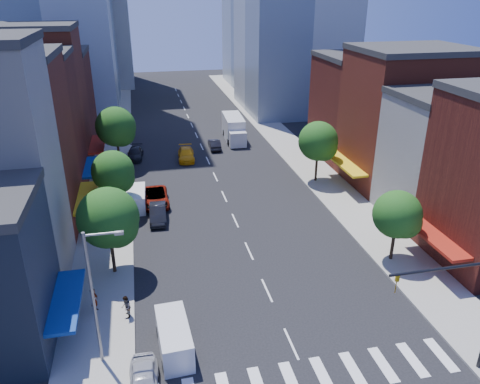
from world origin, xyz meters
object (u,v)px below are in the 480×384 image
object	(u,v)px
taxi	(186,154)
pedestrian_near	(94,300)
parked_car_rear	(135,153)
pedestrian_far	(126,307)
cargo_van_near	(174,339)
traffic_car_oncoming	(214,144)
parked_car_third	(156,198)
cargo_van_far	(137,199)
parked_car_second	(158,213)
parked_car_front	(144,382)
box_truck	(234,129)
traffic_car_far	(230,118)

from	to	relation	value
taxi	pedestrian_near	xyz separation A→B (m)	(-9.89, -30.99, 0.36)
parked_car_rear	pedestrian_far	distance (m)	34.13
cargo_van_near	traffic_car_oncoming	bearing A→B (deg)	74.06
parked_car_third	cargo_van_far	xyz separation A→B (m)	(-2.00, -0.41, 0.19)
parked_car_third	cargo_van_far	distance (m)	2.05
parked_car_second	parked_car_front	bearing A→B (deg)	-92.75
box_truck	parked_car_rear	bearing A→B (deg)	-156.65
taxi	pedestrian_near	size ratio (longest dim) A/B	2.69
traffic_car_oncoming	parked_car_rear	bearing A→B (deg)	10.93
taxi	traffic_car_far	world-z (taller)	taxi
pedestrian_far	cargo_van_far	bearing A→B (deg)	177.83
parked_car_third	cargo_van_far	bearing A→B (deg)	-169.04
parked_car_third	parked_car_rear	size ratio (longest dim) A/B	1.16
cargo_van_near	traffic_car_oncoming	xyz separation A→B (m)	(9.19, 39.83, -0.30)
box_truck	parked_car_second	bearing A→B (deg)	-114.36
cargo_van_near	parked_car_front	bearing A→B (deg)	-127.36
parked_car_third	traffic_car_oncoming	distance (m)	19.51
taxi	traffic_car_far	size ratio (longest dim) A/B	1.35
traffic_car_oncoming	traffic_car_far	xyz separation A→B (m)	(5.12, 14.25, -0.05)
traffic_car_oncoming	box_truck	bearing A→B (deg)	-132.55
parked_car_second	parked_car_rear	distance (m)	19.33
cargo_van_far	traffic_car_oncoming	xyz separation A→B (m)	(11.20, 17.62, -0.27)
cargo_van_far	box_truck	world-z (taller)	box_truck
parked_car_front	traffic_car_far	distance (m)	59.30
parked_car_third	cargo_van_far	size ratio (longest dim) A/B	1.21
cargo_van_near	cargo_van_far	bearing A→B (deg)	92.22
parked_car_second	parked_car_rear	xyz separation A→B (m)	(-2.00, 19.23, -0.05)
parked_car_second	cargo_van_far	distance (m)	3.94
parked_car_third	pedestrian_near	size ratio (longest dim) A/B	2.93
cargo_van_near	pedestrian_far	distance (m)	4.95
parked_car_third	traffic_car_far	size ratio (longest dim) A/B	1.47
cargo_van_far	pedestrian_far	size ratio (longest dim) A/B	2.74
parked_car_second	traffic_car_far	bearing A→B (deg)	70.41
parked_car_front	parked_car_rear	bearing A→B (deg)	91.03
parked_car_second	parked_car_rear	world-z (taller)	parked_car_second
traffic_car_oncoming	box_truck	world-z (taller)	box_truck
pedestrian_near	parked_car_front	bearing A→B (deg)	-148.44
parked_car_second	box_truck	bearing A→B (deg)	65.08
parked_car_rear	pedestrian_far	xyz separation A→B (m)	(-1.00, -34.11, 0.29)
cargo_van_far	box_truck	bearing A→B (deg)	57.24
cargo_van_far	traffic_car_oncoming	size ratio (longest dim) A/B	1.10
parked_car_front	traffic_car_far	xyz separation A→B (m)	(16.31, 57.01, -0.07)
box_truck	pedestrian_far	bearing A→B (deg)	-108.71
cargo_van_near	traffic_car_far	world-z (taller)	cargo_van_near
parked_car_second	cargo_van_near	distance (m)	18.82
parked_car_rear	taxi	distance (m)	7.00
parked_car_rear	traffic_car_oncoming	size ratio (longest dim) A/B	1.15
traffic_car_far	parked_car_front	bearing A→B (deg)	78.44
parked_car_front	parked_car_third	distance (m)	25.62
parked_car_second	parked_car_third	xyz separation A→B (m)	(0.00, 3.80, 0.03)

